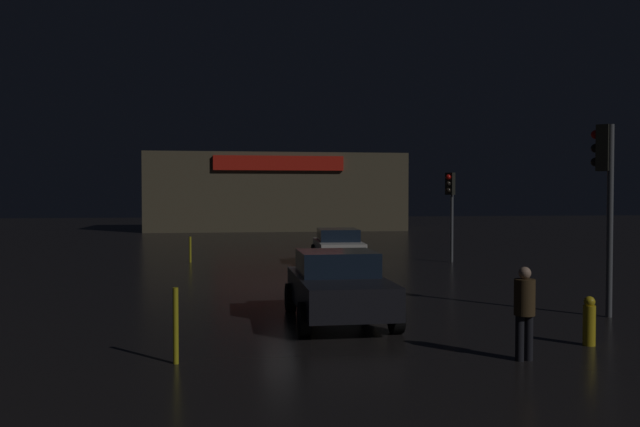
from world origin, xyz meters
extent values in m
plane|color=black|center=(0.00, 0.00, 0.00)|extent=(120.00, 120.00, 0.00)
cube|color=brown|center=(1.30, 31.56, 2.93)|extent=(19.50, 7.21, 5.87)
cube|color=red|center=(1.30, 27.80, 5.04)|extent=(9.48, 0.24, 1.06)
cylinder|color=#595B60|center=(6.13, -5.71, 2.14)|extent=(0.14, 0.14, 4.27)
cube|color=black|center=(6.02, -5.60, 3.76)|extent=(0.41, 0.41, 1.02)
sphere|color=red|center=(5.90, -5.49, 4.07)|extent=(0.20, 0.20, 0.20)
sphere|color=black|center=(5.90, -5.49, 3.76)|extent=(0.20, 0.20, 0.20)
sphere|color=black|center=(5.90, -5.49, 3.45)|extent=(0.20, 0.20, 0.20)
cylinder|color=#595B60|center=(6.66, 6.02, 1.81)|extent=(0.12, 0.12, 3.61)
cube|color=black|center=(6.54, 5.91, 3.17)|extent=(0.41, 0.41, 0.89)
sphere|color=red|center=(6.42, 5.81, 3.43)|extent=(0.20, 0.20, 0.20)
sphere|color=black|center=(6.42, 5.81, 3.17)|extent=(0.20, 0.20, 0.20)
sphere|color=black|center=(6.42, 5.81, 2.90)|extent=(0.20, 0.20, 0.20)
cube|color=silver|center=(1.95, 5.72, 0.64)|extent=(1.87, 3.96, 0.58)
cube|color=black|center=(1.96, 5.81, 1.16)|extent=(1.60, 2.04, 0.47)
cylinder|color=black|center=(2.72, 4.40, 0.35)|extent=(0.26, 0.71, 0.70)
cylinder|color=black|center=(1.05, 4.48, 0.35)|extent=(0.26, 0.71, 0.70)
cylinder|color=black|center=(2.85, 6.96, 0.35)|extent=(0.26, 0.71, 0.70)
cylinder|color=black|center=(1.18, 7.04, 0.35)|extent=(0.26, 0.71, 0.70)
cube|color=black|center=(0.09, -5.41, 0.66)|extent=(1.86, 3.96, 0.65)
cube|color=black|center=(0.09, -5.15, 1.24)|extent=(1.65, 1.62, 0.52)
cylinder|color=black|center=(1.01, -6.70, 0.33)|extent=(0.23, 0.67, 0.67)
cylinder|color=black|center=(-0.80, -6.72, 0.33)|extent=(0.23, 0.67, 0.67)
cylinder|color=black|center=(0.98, -4.10, 0.33)|extent=(0.23, 0.67, 0.67)
cylinder|color=black|center=(-0.83, -4.12, 0.33)|extent=(0.23, 0.67, 0.67)
cylinder|color=black|center=(2.64, -9.00, 0.37)|extent=(0.14, 0.14, 0.75)
cylinder|color=black|center=(2.48, -9.01, 0.37)|extent=(0.14, 0.14, 0.75)
cylinder|color=#3F2D19|center=(2.56, -9.01, 1.04)|extent=(0.36, 0.36, 0.59)
sphere|color=tan|center=(2.56, -9.01, 1.44)|extent=(0.20, 0.20, 0.20)
cylinder|color=gold|center=(4.20, -8.17, 0.36)|extent=(0.22, 0.22, 0.73)
sphere|color=gold|center=(4.20, -8.17, 0.79)|extent=(0.20, 0.20, 0.20)
cylinder|color=gold|center=(-3.81, 7.35, 0.52)|extent=(0.09, 0.09, 1.04)
cylinder|color=gold|center=(-3.07, -8.42, 0.62)|extent=(0.09, 0.09, 1.23)
camera|label=1|loc=(-2.19, -18.88, 2.72)|focal=36.03mm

